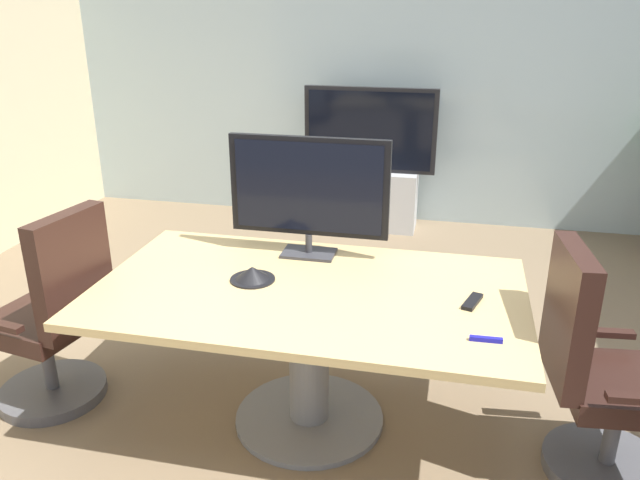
% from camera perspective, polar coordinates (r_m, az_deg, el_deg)
% --- Properties ---
extents(ground_plane, '(7.71, 7.71, 0.00)m').
position_cam_1_polar(ground_plane, '(3.35, -0.67, -16.25)').
color(ground_plane, '#7A664C').
extents(wall_back_glass_partition, '(6.36, 0.10, 2.60)m').
position_cam_1_polar(wall_back_glass_partition, '(6.02, 6.84, 14.02)').
color(wall_back_glass_partition, '#9EB2B7').
rests_on(wall_back_glass_partition, ground).
extents(conference_table, '(2.03, 1.17, 0.76)m').
position_cam_1_polar(conference_table, '(3.06, -1.03, -7.54)').
color(conference_table, tan).
rests_on(conference_table, ground).
extents(office_chair_left, '(0.63, 0.61, 1.09)m').
position_cam_1_polar(office_chair_left, '(3.54, -23.02, -7.22)').
color(office_chair_left, '#4C4C51').
rests_on(office_chair_left, ground).
extents(office_chair_right, '(0.62, 0.60, 1.09)m').
position_cam_1_polar(office_chair_right, '(3.05, 24.06, -12.08)').
color(office_chair_right, '#4C4C51').
rests_on(office_chair_right, ground).
extents(tv_monitor, '(0.84, 0.18, 0.64)m').
position_cam_1_polar(tv_monitor, '(3.24, -1.03, 4.60)').
color(tv_monitor, '#333338').
rests_on(tv_monitor, conference_table).
extents(wall_display_unit, '(1.20, 0.36, 1.31)m').
position_cam_1_polar(wall_display_unit, '(5.86, 4.47, 5.33)').
color(wall_display_unit, '#B7BABC').
rests_on(wall_display_unit, ground).
extents(conference_phone, '(0.22, 0.22, 0.07)m').
position_cam_1_polar(conference_phone, '(3.06, -6.19, -3.12)').
color(conference_phone, black).
rests_on(conference_phone, conference_table).
extents(remote_control, '(0.10, 0.18, 0.02)m').
position_cam_1_polar(remote_control, '(2.91, 13.74, -5.48)').
color(remote_control, black).
rests_on(remote_control, conference_table).
extents(whiteboard_marker, '(0.13, 0.02, 0.02)m').
position_cam_1_polar(whiteboard_marker, '(2.61, 14.92, -8.75)').
color(whiteboard_marker, '#1919A5').
rests_on(whiteboard_marker, conference_table).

